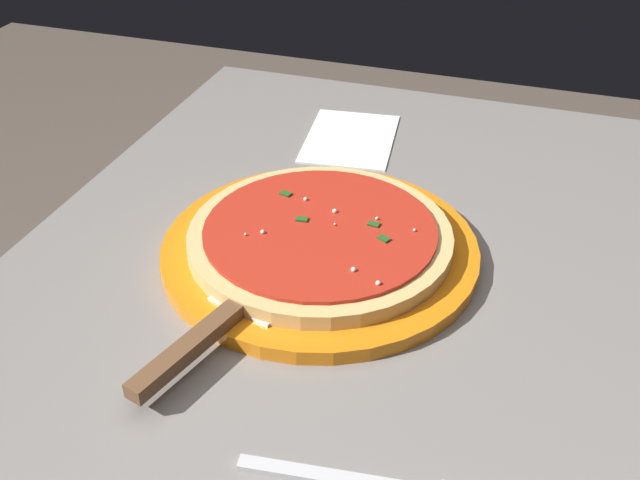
{
  "coord_description": "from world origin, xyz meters",
  "views": [
    {
      "loc": [
        0.55,
        0.16,
        1.24
      ],
      "look_at": [
        -0.05,
        -0.04,
        0.8
      ],
      "focal_mm": 42.08,
      "sensor_mm": 36.0,
      "label": 1
    }
  ],
  "objects_px": {
    "napkin_folded_right": "(350,138)",
    "serving_plate": "(320,250)",
    "pizza_server": "(219,325)",
    "pizza": "(320,236)"
  },
  "relations": [
    {
      "from": "pizza",
      "to": "napkin_folded_right",
      "type": "distance_m",
      "value": 0.27
    },
    {
      "from": "pizza",
      "to": "napkin_folded_right",
      "type": "bearing_deg",
      "value": -170.11
    },
    {
      "from": "serving_plate",
      "to": "pizza",
      "type": "height_order",
      "value": "pizza"
    },
    {
      "from": "napkin_folded_right",
      "to": "serving_plate",
      "type": "bearing_deg",
      "value": 9.89
    },
    {
      "from": "serving_plate",
      "to": "pizza_server",
      "type": "distance_m",
      "value": 0.16
    },
    {
      "from": "serving_plate",
      "to": "pizza",
      "type": "xyz_separation_m",
      "value": [
        -0.0,
        0.0,
        0.02
      ]
    },
    {
      "from": "pizza",
      "to": "pizza_server",
      "type": "xyz_separation_m",
      "value": [
        0.15,
        -0.04,
        -0.0
      ]
    },
    {
      "from": "serving_plate",
      "to": "pizza",
      "type": "distance_m",
      "value": 0.02
    },
    {
      "from": "serving_plate",
      "to": "napkin_folded_right",
      "type": "bearing_deg",
      "value": -170.11
    },
    {
      "from": "pizza",
      "to": "napkin_folded_right",
      "type": "relative_size",
      "value": 1.7
    }
  ]
}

